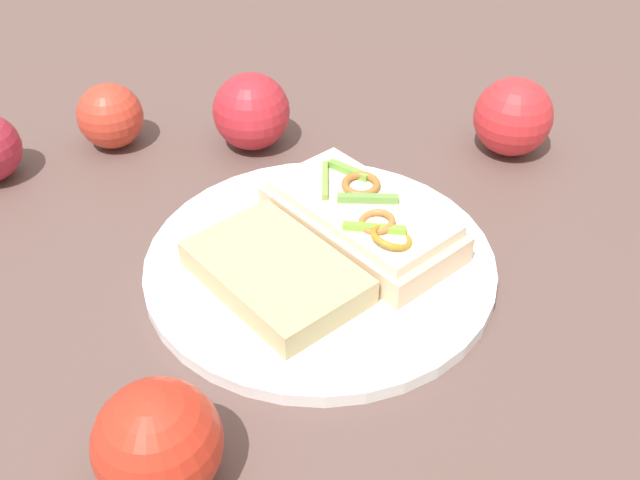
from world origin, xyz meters
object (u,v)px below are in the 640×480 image
(apple_0, at_px, (513,117))
(apple_1, at_px, (110,116))
(plate, at_px, (320,263))
(sandwich, at_px, (362,219))
(apple_3, at_px, (251,112))
(bread_slice_side, at_px, (276,272))
(apple_5, at_px, (158,443))

(apple_0, relative_size, apple_1, 1.18)
(plate, xyz_separation_m, sandwich, (0.03, 0.04, 0.02))
(plate, xyz_separation_m, apple_0, (0.17, 0.23, 0.04))
(plate, height_order, apple_0, apple_0)
(sandwich, bearing_deg, apple_3, 171.05)
(plate, height_order, sandwich, sandwich)
(apple_0, bearing_deg, plate, -126.25)
(apple_0, distance_m, apple_1, 0.43)
(apple_1, bearing_deg, bread_slice_side, -41.93)
(plate, relative_size, sandwich, 1.54)
(sandwich, relative_size, apple_0, 2.40)
(apple_1, xyz_separation_m, apple_5, (0.19, -0.39, 0.01))
(sandwich, bearing_deg, apple_0, 93.25)
(sandwich, bearing_deg, plate, -90.65)
(apple_1, height_order, apple_3, apple_3)
(bread_slice_side, bearing_deg, apple_3, 148.04)
(plate, bearing_deg, apple_3, 119.49)
(bread_slice_side, height_order, apple_3, apple_3)
(sandwich, height_order, apple_0, apple_0)
(plate, distance_m, sandwich, 0.05)
(apple_3, bearing_deg, apple_0, 7.59)
(sandwich, relative_size, apple_5, 2.41)
(apple_3, bearing_deg, apple_5, -83.87)
(plate, bearing_deg, apple_0, 53.75)
(apple_3, bearing_deg, apple_1, -170.54)
(bread_slice_side, xyz_separation_m, apple_5, (-0.03, -0.19, 0.02))
(plate, relative_size, apple_3, 3.70)
(apple_0, height_order, apple_5, same)
(sandwich, bearing_deg, apple_5, -70.79)
(apple_0, bearing_deg, sandwich, -125.57)
(apple_1, height_order, apple_5, apple_5)
(apple_5, bearing_deg, apple_3, 96.13)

